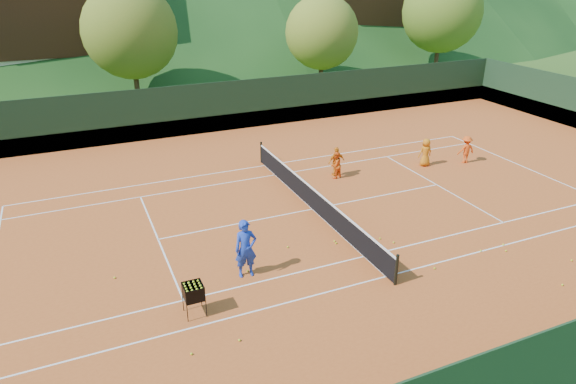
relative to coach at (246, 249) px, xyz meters
name	(u,v)px	position (x,y,z in m)	size (l,w,h in m)	color
ground	(313,210)	(4.17, 3.57, -1.02)	(400.00, 400.00, 0.00)	#2D4D18
clay_court	(313,209)	(4.17, 3.57, -1.01)	(40.00, 24.00, 0.02)	#B24D1C
coach	(246,249)	(0.00, 0.00, 0.00)	(0.73, 0.48, 1.99)	#1B39B5
student_a	(336,165)	(6.67, 6.21, -0.35)	(0.63, 0.49, 1.30)	orange
student_b	(336,162)	(6.83, 6.45, -0.28)	(0.84, 0.35, 1.43)	orange
student_c	(426,152)	(11.56, 5.82, -0.29)	(0.69, 0.45, 1.41)	orange
student_d	(466,149)	(13.73, 5.35, -0.29)	(0.91, 0.52, 1.41)	#EE5015
tennis_ball_0	(115,278)	(-4.02, 1.53, -0.96)	(0.07, 0.07, 0.07)	#BBDC24
tennis_ball_1	(239,340)	(-1.26, -2.98, -0.96)	(0.07, 0.07, 0.07)	#BBDC24
tennis_ball_2	(562,285)	(9.01, -4.62, -0.96)	(0.07, 0.07, 0.07)	#BBDC24
tennis_ball_3	(503,244)	(9.21, -1.91, -0.96)	(0.07, 0.07, 0.07)	#BBDC24
tennis_ball_4	(572,260)	(10.55, -3.68, -0.96)	(0.07, 0.07, 0.07)	#BBDC24
tennis_ball_5	(394,242)	(5.63, -0.18, -0.96)	(0.07, 0.07, 0.07)	#BBDC24
tennis_ball_6	(336,243)	(3.67, 0.62, -0.96)	(0.07, 0.07, 0.07)	#BBDC24
tennis_ball_7	(191,354)	(-2.58, -2.98, -0.96)	(0.07, 0.07, 0.07)	#BBDC24
tennis_ball_8	(435,268)	(5.90, -2.19, -0.96)	(0.07, 0.07, 0.07)	#BBDC24
tennis_ball_9	(380,238)	(5.34, 0.27, -0.96)	(0.07, 0.07, 0.07)	#BBDC24
tennis_ball_10	(334,241)	(3.69, 0.76, -0.96)	(0.07, 0.07, 0.07)	#BBDC24
tennis_ball_11	(248,271)	(0.09, 0.16, -0.96)	(0.07, 0.07, 0.07)	#BBDC24
tennis_ball_12	(506,251)	(8.96, -2.29, -0.96)	(0.07, 0.07, 0.07)	#BBDC24
tennis_ball_16	(288,247)	(1.94, 1.07, -0.96)	(0.07, 0.07, 0.07)	#BBDC24
tennis_ball_17	(481,251)	(8.14, -1.92, -0.96)	(0.07, 0.07, 0.07)	#BBDC24
court_lines	(313,209)	(4.17, 3.57, -0.99)	(23.83, 11.03, 0.00)	white
tennis_net	(313,198)	(4.17, 3.57, -0.50)	(0.10, 12.07, 1.10)	black
perimeter_fence	(313,182)	(4.17, 3.57, 0.25)	(40.40, 24.24, 3.00)	black
ball_hopper	(193,292)	(-2.06, -1.32, -0.25)	(0.57, 0.57, 1.00)	black
chalet_left	(34,15)	(-5.83, 33.57, 4.63)	(13.80, 9.93, 12.92)	beige
chalet_mid	(215,12)	(10.17, 37.57, 3.97)	(12.65, 8.82, 11.45)	beige
chalet_right	(361,8)	(24.17, 33.57, 4.24)	(11.50, 8.82, 11.91)	beige
tree_b	(130,31)	(0.17, 23.57, 4.18)	(6.40, 6.40, 8.40)	#412A1A
tree_c	(322,32)	(14.17, 22.57, 3.53)	(5.60, 5.60, 7.35)	#3F2819
tree_d	(442,12)	(26.17, 23.57, 4.50)	(6.80, 6.80, 8.93)	#41281A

